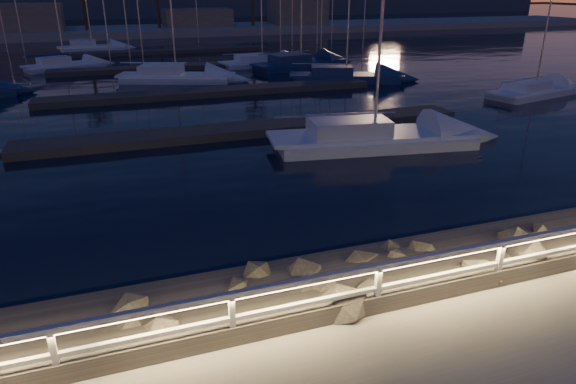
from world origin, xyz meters
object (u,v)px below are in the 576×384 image
sailboat_c (369,136)px  sailboat_d (533,90)px  sailboat_i (63,65)px  guard_rail (460,260)px  sailboat_g (173,76)px  sailboat_l (260,62)px  sailboat_m (90,47)px  sailboat_h (343,76)px  sailboat_k (299,63)px

sailboat_c → sailboat_d: sailboat_c is taller
sailboat_c → sailboat_i: size_ratio=1.37×
guard_rail → sailboat_g: 32.03m
guard_rail → sailboat_d: (19.86, 18.61, -0.98)m
sailboat_c → sailboat_l: sailboat_c is taller
guard_rail → sailboat_i: size_ratio=3.78×
sailboat_d → sailboat_m: sailboat_d is taller
sailboat_d → sailboat_g: (-21.50, 13.37, 0.05)m
sailboat_h → sailboat_k: size_ratio=0.94×
sailboat_g → sailboat_m: (-5.93, 23.01, -0.00)m
sailboat_i → sailboat_k: bearing=-39.6°
sailboat_d → sailboat_k: bearing=108.8°
sailboat_i → sailboat_m: (2.20, 13.81, 0.02)m
sailboat_h → sailboat_m: 32.56m
sailboat_c → sailboat_k: sailboat_c is taller
guard_rail → sailboat_h: sailboat_h is taller
sailboat_c → sailboat_l: bearing=93.1°
sailboat_g → sailboat_h: 12.81m
sailboat_i → sailboat_k: sailboat_k is taller
sailboat_g → sailboat_k: (11.27, 3.13, 0.01)m
sailboat_i → sailboat_k: 20.33m
sailboat_c → sailboat_d: 16.91m
sailboat_g → sailboat_i: sailboat_g is taller
sailboat_d → sailboat_l: bearing=111.4°
guard_rail → sailboat_h: (10.51, 27.91, -0.95)m
sailboat_g → sailboat_k: bearing=36.4°
guard_rail → sailboat_k: sailboat_k is taller
sailboat_c → sailboat_h: bearing=77.5°
sailboat_g → sailboat_k: sailboat_k is taller
sailboat_i → sailboat_m: bearing=58.7°
sailboat_g → sailboat_m: size_ratio=1.18×
sailboat_h → sailboat_l: sailboat_h is taller
guard_rail → sailboat_k: size_ratio=2.89×
guard_rail → sailboat_l: bearing=79.7°
sailboat_g → sailboat_c: bearing=-52.5°
sailboat_d → sailboat_m: bearing=114.0°
sailboat_c → sailboat_m: size_ratio=1.29×
sailboat_d → guard_rail: bearing=-149.9°
sailboat_h → sailboat_k: 7.25m
sailboat_g → sailboat_m: sailboat_g is taller
sailboat_l → sailboat_m: bearing=124.1°
sailboat_k → sailboat_m: (-17.19, 19.88, -0.01)m
sailboat_k → sailboat_m: 26.28m
sailboat_g → sailboat_l: sailboat_g is taller
sailboat_c → sailboat_l: size_ratio=1.23×
sailboat_i → sailboat_m: sailboat_m is taller
sailboat_i → sailboat_k: size_ratio=0.77×
sailboat_i → guard_rail: bearing=-98.8°
sailboat_h → sailboat_i: size_ratio=1.23×
sailboat_c → sailboat_g: 20.79m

